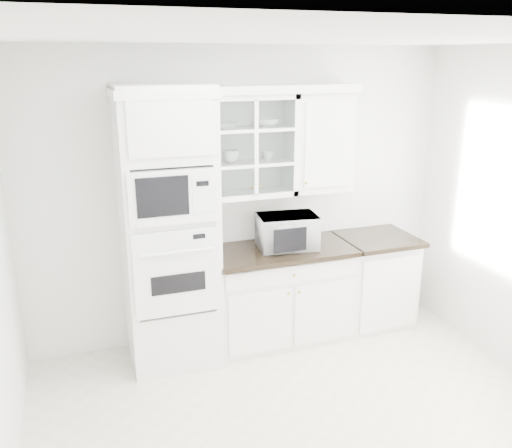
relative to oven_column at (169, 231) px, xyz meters
name	(u,v)px	position (x,y,z in m)	size (l,w,h in m)	color
ground	(317,437)	(0.75, -1.42, -1.19)	(4.00, 3.50, 0.01)	beige
room_shell	(299,181)	(0.75, -0.99, 0.58)	(4.00, 3.50, 2.70)	white
oven_column	(169,231)	(0.00, 0.00, 0.00)	(0.76, 0.68, 2.40)	white
base_cabinet_run	(280,293)	(1.03, 0.03, -0.74)	(1.32, 0.67, 0.92)	white
extra_base_cabinet	(373,279)	(2.03, 0.03, -0.74)	(0.72, 0.67, 0.92)	white
upper_cabinet_glass	(250,146)	(0.78, 0.17, 0.65)	(0.80, 0.33, 0.90)	white
upper_cabinet_solid	(320,142)	(1.46, 0.17, 0.65)	(0.55, 0.33, 0.90)	white
crown_molding	(239,89)	(0.68, 0.14, 1.14)	(2.14, 0.38, 0.07)	white
countertop_microwave	(287,231)	(1.09, 0.03, -0.13)	(0.53, 0.44, 0.31)	white
bowl_a	(226,125)	(0.56, 0.17, 0.83)	(0.20, 0.20, 0.05)	white
bowl_b	(267,122)	(0.94, 0.19, 0.85)	(0.22, 0.22, 0.07)	white
cup_a	(231,157)	(0.60, 0.16, 0.57)	(0.14, 0.14, 0.11)	white
cup_b	(268,156)	(0.95, 0.17, 0.55)	(0.09, 0.09, 0.08)	white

